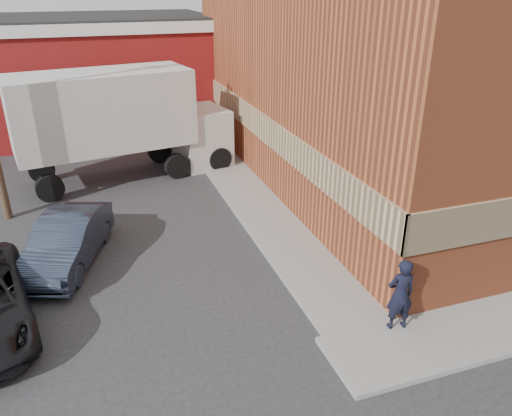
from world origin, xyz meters
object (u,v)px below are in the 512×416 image
object	(u,v)px
brick_building	(433,51)
man	(400,294)
warehouse	(52,75)
box_truck	(125,117)
sedan	(67,241)

from	to	relation	value
brick_building	man	size ratio (longest dim) A/B	10.57
warehouse	box_truck	xyz separation A→B (m)	(2.80, -8.36, -0.40)
brick_building	man	world-z (taller)	brick_building
brick_building	warehouse	world-z (taller)	brick_building
sedan	box_truck	distance (m)	6.99
warehouse	sedan	xyz separation A→B (m)	(0.44, -14.71, -2.13)
sedan	box_truck	xyz separation A→B (m)	(2.36, 6.35, 1.73)
brick_building	warehouse	bearing A→B (deg)	142.80
man	box_truck	distance (m)	12.81
brick_building	man	bearing A→B (deg)	-127.62
man	sedan	xyz separation A→B (m)	(-6.93, 5.54, -0.30)
warehouse	box_truck	world-z (taller)	warehouse
sedan	brick_building	bearing A→B (deg)	34.28
warehouse	box_truck	distance (m)	8.83
man	box_truck	world-z (taller)	box_truck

